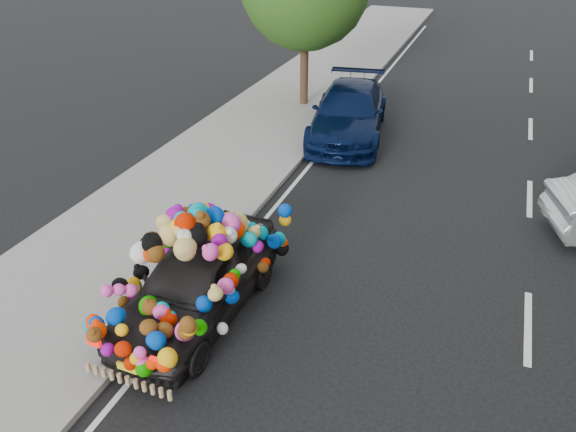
% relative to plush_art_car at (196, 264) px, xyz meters
% --- Properties ---
extents(ground, '(100.00, 100.00, 0.00)m').
position_rel_plush_art_car_xyz_m(ground, '(1.80, 1.61, -1.01)').
color(ground, black).
rests_on(ground, ground).
extents(sidewalk, '(4.00, 60.00, 0.12)m').
position_rel_plush_art_car_xyz_m(sidewalk, '(-2.50, 1.61, -0.95)').
color(sidewalk, gray).
rests_on(sidewalk, ground).
extents(kerb, '(0.15, 60.00, 0.13)m').
position_rel_plush_art_car_xyz_m(kerb, '(-0.55, 1.61, -0.95)').
color(kerb, gray).
rests_on(kerb, ground).
extents(lane_markings, '(6.00, 50.00, 0.01)m').
position_rel_plush_art_car_xyz_m(lane_markings, '(5.40, 1.61, -1.01)').
color(lane_markings, silver).
rests_on(lane_markings, ground).
extents(plush_art_car, '(2.09, 4.22, 2.00)m').
position_rel_plush_art_car_xyz_m(plush_art_car, '(0.00, 0.00, 0.00)').
color(plush_art_car, black).
rests_on(plush_art_car, ground).
extents(navy_sedan, '(2.83, 5.35, 1.48)m').
position_rel_plush_art_car_xyz_m(navy_sedan, '(0.17, 8.98, -0.28)').
color(navy_sedan, '#051033').
rests_on(navy_sedan, ground).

